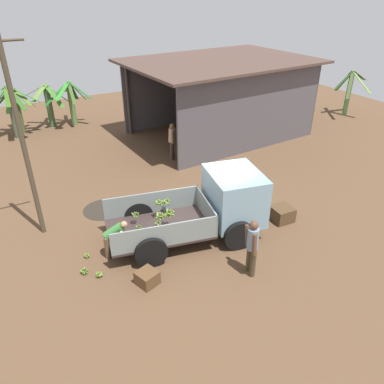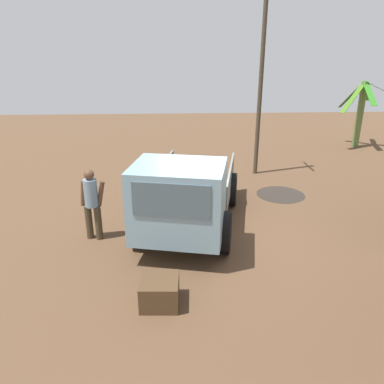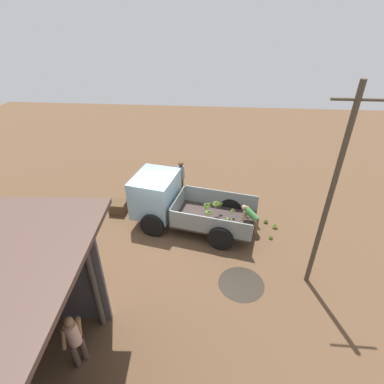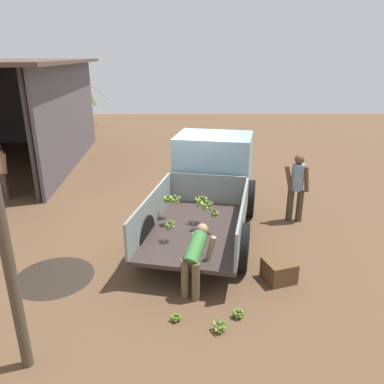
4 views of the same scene
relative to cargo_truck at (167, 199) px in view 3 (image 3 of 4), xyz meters
The scene contains 12 objects.
ground 1.32m from the cargo_truck, 90.46° to the left, with size 36.00×36.00×0.00m, color brown.
mud_patch_0 4.38m from the cargo_truck, 132.53° to the left, with size 1.49×1.49×0.01m, color #2D261E.
cargo_truck is the anchor object (origin of this frame).
utility_pole 6.12m from the cargo_truck, 151.12° to the left, with size 1.20×0.15×6.30m.
person_foreground_visitor 2.15m from the cargo_truck, 98.41° to the right, with size 0.38×0.65×1.74m.
person_worker_loading 3.40m from the cargo_truck, behind, with size 0.73×0.66×1.19m.
person_bystander_near_shed 6.10m from the cargo_truck, 77.82° to the left, with size 0.49×0.56×1.68m.
banana_bunch_on_ground_0 4.19m from the cargo_truck, behind, with size 0.20×0.21×0.16m.
banana_bunch_on_ground_1 4.49m from the cargo_truck, behind, with size 0.24×0.23×0.19m.
banana_bunch_on_ground_2 4.32m from the cargo_truck, 169.50° to the left, with size 0.18×0.19×0.14m.
wooden_crate_0 3.32m from the cargo_truck, 159.36° to the right, with size 0.52×0.52×0.40m, color brown.
wooden_crate_1 2.44m from the cargo_truck, 12.20° to the right, with size 0.68×0.68×0.50m, color #4E3822.
Camera 3 is at (-1.84, 9.18, 7.61)m, focal length 28.00 mm.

